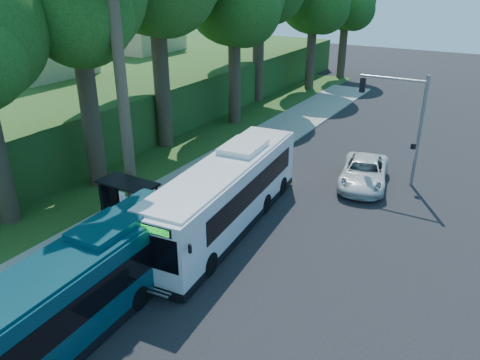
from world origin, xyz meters
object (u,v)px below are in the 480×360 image
Objects in this scene: white_bus at (227,193)px; pickup at (364,173)px; bus_shelter at (127,193)px; teal_bus at (74,292)px.

white_bus reaches higher than pickup.
bus_shelter is 5.27m from white_bus.
white_bus is at bearing -129.75° from pickup.
teal_bus is at bearing -60.19° from bus_shelter.
white_bus is 10.10m from pickup.
pickup is at bearing 50.52° from bus_shelter.
teal_bus is (-0.51, -9.70, -0.16)m from white_bus.
pickup is (5.23, 18.57, -0.93)m from teal_bus.
bus_shelter is 14.75m from pickup.
bus_shelter reaches higher than pickup.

